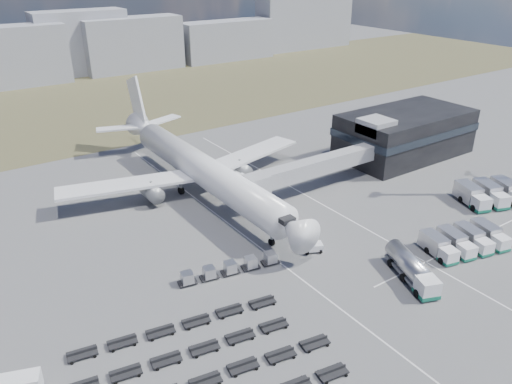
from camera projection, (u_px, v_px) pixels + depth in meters
ground at (308, 272)px, 71.91m from camera, size 420.00×420.00×0.00m
grass_strip at (79, 104)px, 153.84m from camera, size 420.00×90.00×0.01m
lane_markings at (344, 243)px, 79.14m from camera, size 47.12×110.00×0.01m
terminal at (404, 133)px, 111.95m from camera, size 30.40×16.40×11.00m
jet_bridge at (305, 170)px, 93.09m from camera, size 30.30×3.80×7.05m
airliner at (199, 167)px, 93.76m from camera, size 51.59×64.53×17.62m
skyline at (34, 53)px, 178.08m from camera, size 316.34×25.34×25.92m
fuel_tanker at (412, 269)px, 69.44m from camera, size 6.45×11.16×3.52m
pushback_tug at (312, 248)px, 76.53m from camera, size 3.45×2.80×1.39m
catering_truck at (234, 179)px, 98.60m from camera, size 2.74×5.86×2.62m
service_trucks_near at (465, 241)px, 76.87m from camera, size 13.54×9.46×2.73m
service_trucks_far at (490, 194)px, 91.50m from camera, size 12.63×11.13×3.20m
uld_row at (230, 268)px, 71.05m from camera, size 15.30×4.37×1.68m
baggage_dollies at (193, 369)px, 54.44m from camera, size 32.24×20.49×0.81m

